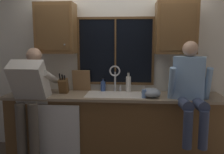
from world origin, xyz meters
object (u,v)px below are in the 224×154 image
bottle_tall_clear (103,86)px  knife_block (64,86)px  person_standing (30,95)px  mixing_bowl (151,93)px  cutting_board (81,81)px  soap_dispenser (144,93)px  bottle_green_glass (128,84)px  person_sitting_on_counter (190,86)px

bottle_tall_clear → knife_block: bearing=-160.0°
person_standing → knife_block: (0.36, 0.35, 0.06)m
knife_block → person_standing: bearing=-136.0°
mixing_bowl → bottle_tall_clear: 0.78m
mixing_bowl → cutting_board: bearing=162.1°
knife_block → soap_dispenser: knife_block is taller
bottle_green_glass → bottle_tall_clear: size_ratio=1.52×
person_standing → mixing_bowl: bearing=7.5°
person_standing → person_sitting_on_counter: size_ratio=1.26×
person_standing → soap_dispenser: 1.53m
bottle_green_glass → bottle_tall_clear: bearing=177.4°
person_standing → soap_dispenser: person_standing is taller
bottle_green_glass → bottle_tall_clear: (-0.39, 0.02, -0.04)m
person_sitting_on_counter → bottle_green_glass: (-0.80, 0.47, -0.06)m
mixing_bowl → soap_dispenser: (-0.10, -0.06, 0.00)m
soap_dispenser → bottle_tall_clear: size_ratio=0.83×
person_sitting_on_counter → knife_block: size_ratio=3.92×
person_standing → bottle_green_glass: person_standing is taller
mixing_bowl → bottle_tall_clear: size_ratio=1.33×
person_sitting_on_counter → bottle_tall_clear: bearing=157.5°
cutting_board → bottle_green_glass: bearing=-1.1°
person_sitting_on_counter → person_standing: bearing=-178.4°
knife_block → cutting_board: cutting_board is taller
person_standing → bottle_green_glass: (1.30, 0.53, 0.07)m
cutting_board → bottle_green_glass: size_ratio=1.09×
cutting_board → bottle_tall_clear: (0.33, 0.00, -0.08)m
person_sitting_on_counter → bottle_tall_clear: size_ratio=6.39×
person_standing → mixing_bowl: (1.62, 0.21, 0.01)m
person_sitting_on_counter → bottle_tall_clear: 1.29m
person_standing → bottle_tall_clear: 1.07m
soap_dispenser → bottle_green_glass: (-0.22, 0.38, 0.06)m
person_standing → cutting_board: person_standing is taller
mixing_bowl → knife_block: bearing=173.9°
soap_dispenser → person_sitting_on_counter: bearing=-8.6°
knife_block → bottle_green_glass: knife_block is taller
cutting_board → bottle_green_glass: cutting_board is taller
person_sitting_on_counter → bottle_tall_clear: person_sitting_on_counter is taller
bottle_green_glass → cutting_board: bearing=178.9°
person_sitting_on_counter → cutting_board: bearing=162.2°
bottle_tall_clear → mixing_bowl: bearing=-25.8°
person_sitting_on_counter → mixing_bowl: size_ratio=4.79×
person_sitting_on_counter → cutting_board: (-1.52, 0.49, -0.02)m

